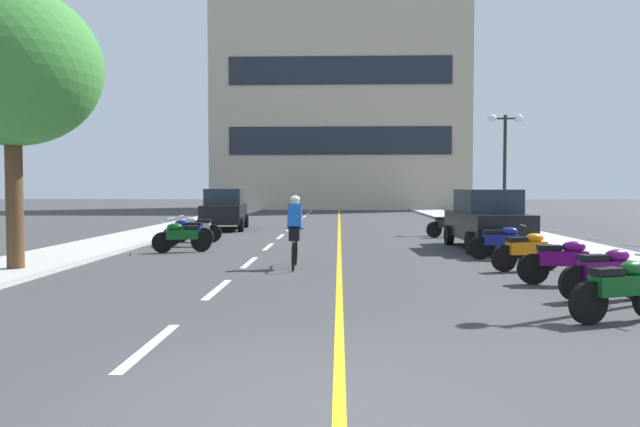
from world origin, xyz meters
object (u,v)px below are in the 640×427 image
Objects in this scene: street_lamp_mid at (505,145)px; parked_car_mid at (224,209)px; motorcycle_1 at (607,272)px; cyclist_rider at (295,230)px; motorcycle_3 at (527,250)px; parked_car_near at (487,219)px; motorcycle_6 at (187,232)px; motorcycle_5 at (181,236)px; motorcycle_0 at (621,288)px; motorcycle_8 at (448,225)px; motorcycle_2 at (563,261)px; roadside_tree at (12,68)px; motorcycle_4 at (502,242)px; motorcycle_7 at (197,228)px.

street_lamp_mid is 1.12× the size of parked_car_mid.
motorcycle_1 is 0.95× the size of cyclist_rider.
cyclist_rider is at bearing 175.50° from motorcycle_3.
motorcycle_6 is at bearing 176.85° from parked_car_near.
motorcycle_5 is at bearing 141.67° from motorcycle_1.
parked_car_near is 10.08m from motorcycle_0.
motorcycle_1 is at bearing -86.14° from motorcycle_3.
motorcycle_3 is 1.02× the size of motorcycle_5.
motorcycle_1 is 12.90m from motorcycle_6.
motorcycle_1 is 12.68m from motorcycle_8.
motorcycle_2 is 0.96× the size of cyclist_rider.
motorcycle_0 is (9.08, -18.32, -0.44)m from parked_car_mid.
roadside_tree is 11.99m from motorcycle_3.
motorcycle_4 is (0.29, 7.30, 0.00)m from motorcycle_0.
motorcycle_1 is at bearing -48.20° from motorcycle_7.
motorcycle_2 and motorcycle_6 have the same top height.
motorcycle_2 is 11.11m from motorcycle_8.
motorcycle_1 is 0.99× the size of motorcycle_4.
motorcycle_8 is at bearing -134.61° from street_lamp_mid.
roadside_tree is 1.25× the size of street_lamp_mid.
motorcycle_7 is at bearing -156.80° from street_lamp_mid.
parked_car_mid is 2.65× the size of motorcycle_0.
motorcycle_3 is at bearing -22.38° from motorcycle_5.
parked_car_mid reaches higher than motorcycle_5.
motorcycle_8 is at bearing 91.15° from motorcycle_2.
motorcycle_6 is (-9.09, 3.26, 0.00)m from motorcycle_4.
street_lamp_mid reaches higher than motorcycle_1.
street_lamp_mid is 2.85× the size of motorcycle_7.
motorcycle_3 is (11.28, 0.78, -3.99)m from roadside_tree.
parked_car_mid is at bearing 156.53° from motorcycle_8.
roadside_tree is 8.98m from motorcycle_7.
motorcycle_1 is at bearing -90.37° from parked_car_near.
motorcycle_2 and motorcycle_5 have the same top height.
street_lamp_mid is 2.73× the size of cyclist_rider.
street_lamp_mid reaches higher than motorcycle_4.
cyclist_rider reaches higher than motorcycle_7.
motorcycle_0 is at bearing -107.35° from motorcycle_1.
parked_car_mid is at bearing 119.92° from motorcycle_1.
motorcycle_7 is at bearing 120.58° from cyclist_rider.
motorcycle_4 is at bearing 18.16° from cyclist_rider.
motorcycle_6 is at bearing 136.20° from motorcycle_1.
motorcycle_6 is (2.21, 6.19, -3.99)m from roadside_tree.
motorcycle_2 is 5.88m from cyclist_rider.
cyclist_rider is at bearing -59.42° from motorcycle_7.
street_lamp_mid is 2.90× the size of motorcycle_3.
parked_car_mid is at bearing 116.38° from motorcycle_0.
motorcycle_3 is at bearing -90.39° from motorcycle_4.
motorcycle_4 is 10.35m from motorcycle_7.
parked_car_near is at bearing 89.63° from motorcycle_1.
motorcycle_8 is (8.66, 5.53, 0.00)m from motorcycle_5.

